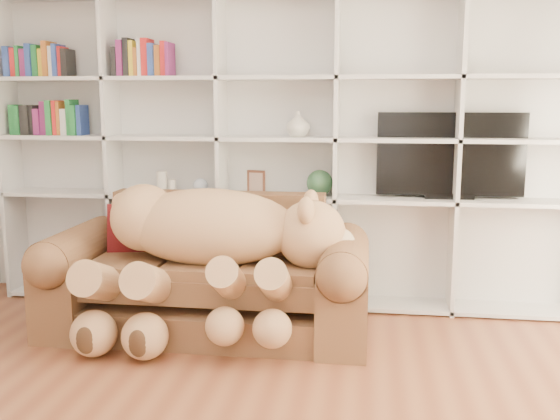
% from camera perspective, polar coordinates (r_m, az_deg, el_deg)
% --- Properties ---
extents(wall_back, '(5.00, 0.02, 2.70)m').
position_cam_1_polar(wall_back, '(4.95, 0.18, 7.27)').
color(wall_back, silver).
rests_on(wall_back, floor).
extents(bookshelf, '(4.43, 0.35, 2.40)m').
position_cam_1_polar(bookshelf, '(4.86, -2.87, 6.68)').
color(bookshelf, silver).
rests_on(bookshelf, floor).
extents(sofa, '(2.19, 0.95, 0.92)m').
position_cam_1_polar(sofa, '(4.39, -6.50, -6.44)').
color(sofa, brown).
rests_on(sofa, floor).
extents(teddy_bear, '(1.75, 0.93, 1.01)m').
position_cam_1_polar(teddy_bear, '(4.13, -6.60, -3.11)').
color(teddy_bear, tan).
rests_on(teddy_bear, sofa).
extents(throw_pillow, '(0.42, 0.29, 0.40)m').
position_cam_1_polar(throw_pillow, '(4.64, -13.09, -1.83)').
color(throw_pillow, maroon).
rests_on(throw_pillow, sofa).
extents(gift_box, '(0.33, 0.32, 0.21)m').
position_cam_1_polar(gift_box, '(4.41, 3.04, -9.63)').
color(gift_box, red).
rests_on(gift_box, floor).
extents(tv, '(1.07, 0.18, 0.63)m').
position_cam_1_polar(tv, '(4.81, 15.28, 4.78)').
color(tv, black).
rests_on(tv, bookshelf).
extents(picture_frame, '(0.15, 0.05, 0.18)m').
position_cam_1_polar(picture_frame, '(4.82, -2.19, 2.58)').
color(picture_frame, '#542D1C').
rests_on(picture_frame, bookshelf).
extents(green_vase, '(0.20, 0.20, 0.20)m').
position_cam_1_polar(green_vase, '(4.76, 3.65, 2.48)').
color(green_vase, '#305E38').
rests_on(green_vase, bookshelf).
extents(figurine_tall, '(0.10, 0.10, 0.17)m').
position_cam_1_polar(figurine_tall, '(5.01, -10.74, 2.53)').
color(figurine_tall, silver).
rests_on(figurine_tall, bookshelf).
extents(figurine_short, '(0.08, 0.08, 0.11)m').
position_cam_1_polar(figurine_short, '(4.99, -9.81, 2.17)').
color(figurine_short, silver).
rests_on(figurine_short, bookshelf).
extents(snow_globe, '(0.12, 0.12, 0.12)m').
position_cam_1_polar(snow_globe, '(4.92, -7.28, 2.24)').
color(snow_globe, silver).
rests_on(snow_globe, bookshelf).
extents(shelf_vase, '(0.20, 0.20, 0.19)m').
position_cam_1_polar(shelf_vase, '(4.73, 1.66, 7.87)').
color(shelf_vase, silver).
rests_on(shelf_vase, bookshelf).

